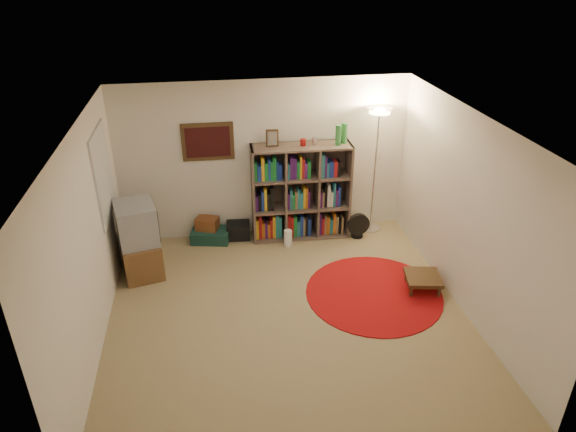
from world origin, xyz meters
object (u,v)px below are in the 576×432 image
floor_lamp (378,130)px  tv_stand (139,240)px  floor_fan (358,226)px  side_table (423,278)px  suitcase (211,235)px  bookshelf (299,193)px

floor_lamp → tv_stand: bearing=-168.9°
floor_lamp → floor_fan: floor_lamp is taller
floor_lamp → tv_stand: (-3.63, -0.71, -1.19)m
side_table → tv_stand: bearing=164.4°
suitcase → floor_fan: bearing=5.1°
tv_stand → side_table: tv_stand is taller
tv_stand → suitcase: size_ratio=1.64×
floor_lamp → side_table: 2.36m
floor_fan → tv_stand: (-3.34, -0.47, 0.31)m
bookshelf → suitcase: bearing=179.7°
floor_lamp → side_table: size_ratio=3.80×
bookshelf → suitcase: 1.57m
bookshelf → floor_lamp: bearing=1.7°
bookshelf → side_table: (1.39, -1.77, -0.57)m
floor_fan → tv_stand: 3.39m
tv_stand → side_table: bearing=-28.8°
bookshelf → floor_fan: size_ratio=4.40×
side_table → floor_fan: bearing=107.0°
suitcase → floor_lamp: bearing=11.0°
bookshelf → tv_stand: bearing=-162.4°
tv_stand → side_table: 3.97m
bookshelf → suitcase: bookshelf is taller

